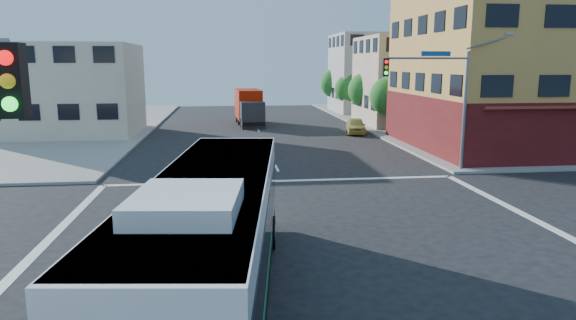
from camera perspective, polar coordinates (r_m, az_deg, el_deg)
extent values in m
plane|color=black|center=(18.98, 2.58, -8.78)|extent=(120.00, 120.00, 0.00)
cube|color=gray|center=(65.20, 28.93, 3.88)|extent=(50.00, 50.00, 0.15)
cube|color=#B78F42|center=(42.82, 26.10, 10.55)|extent=(18.00, 15.00, 14.00)
cube|color=#591416|center=(43.03, 25.55, 3.90)|extent=(18.09, 15.08, 4.00)
cube|color=#BCA990|center=(55.39, 14.49, 8.49)|extent=(12.00, 10.00, 9.00)
cube|color=#959590|center=(68.62, 10.26, 9.44)|extent=(12.00, 10.00, 10.00)
cube|color=beige|center=(49.73, -23.38, 7.16)|extent=(12.00, 10.00, 8.00)
cylinder|color=slate|center=(31.72, 19.01, 5.02)|extent=(0.18, 0.18, 7.00)
cylinder|color=slate|center=(30.36, 15.24, 10.86)|extent=(5.01, 0.62, 0.12)
cube|color=black|center=(29.28, 10.77, 10.08)|extent=(0.32, 0.30, 1.00)
sphere|color=#FF0C0C|center=(29.12, 10.89, 10.66)|extent=(0.20, 0.20, 0.20)
sphere|color=yellow|center=(29.12, 10.87, 10.08)|extent=(0.20, 0.20, 0.20)
sphere|color=#19FF33|center=(29.13, 10.85, 9.49)|extent=(0.20, 0.20, 0.20)
cube|color=navy|center=(30.60, 16.12, 11.28)|extent=(1.80, 0.22, 0.28)
cube|color=gray|center=(33.02, 23.31, 12.77)|extent=(0.50, 0.22, 0.14)
cube|color=black|center=(7.88, -28.26, 7.77)|extent=(0.32, 0.30, 1.00)
sphere|color=#FF0C0C|center=(7.72, -28.92, 9.91)|extent=(0.20, 0.20, 0.20)
sphere|color=yellow|center=(7.72, -28.72, 7.69)|extent=(0.20, 0.20, 0.20)
sphere|color=#19FF33|center=(7.74, -28.52, 5.48)|extent=(0.20, 0.20, 0.20)
cylinder|color=#342013|center=(48.27, 11.08, 4.13)|extent=(0.28, 0.28, 1.92)
sphere|color=#19591F|center=(48.06, 11.18, 6.98)|extent=(3.60, 3.60, 3.60)
sphere|color=#19591F|center=(47.85, 11.79, 8.02)|extent=(2.52, 2.52, 2.52)
cylinder|color=#342013|center=(55.89, 8.58, 5.12)|extent=(0.28, 0.28, 1.99)
sphere|color=#19591F|center=(55.71, 8.65, 7.70)|extent=(3.80, 3.80, 3.80)
sphere|color=#19591F|center=(55.49, 9.17, 8.66)|extent=(2.66, 2.66, 2.66)
cylinder|color=#342013|center=(63.61, 6.68, 5.79)|extent=(0.28, 0.28, 1.89)
sphere|color=#19591F|center=(63.46, 6.72, 7.86)|extent=(3.40, 3.40, 3.40)
sphere|color=#19591F|center=(63.23, 7.16, 8.62)|extent=(2.38, 2.38, 2.38)
cylinder|color=#342013|center=(71.39, 5.19, 6.41)|extent=(0.28, 0.28, 2.03)
sphere|color=#19591F|center=(71.24, 5.22, 8.50)|extent=(4.00, 4.00, 4.00)
sphere|color=#19591F|center=(71.00, 5.61, 9.30)|extent=(2.80, 2.80, 2.80)
cube|color=black|center=(14.05, -8.10, -13.44)|extent=(4.37, 13.52, 0.50)
cube|color=white|center=(13.55, -8.26, -8.21)|extent=(4.35, 13.49, 3.15)
cube|color=black|center=(13.49, -8.28, -7.44)|extent=(4.36, 13.11, 1.38)
cube|color=black|center=(19.81, -5.60, -1.83)|extent=(2.58, 0.37, 1.49)
cube|color=#E5590C|center=(19.63, -5.65, 1.33)|extent=(2.10, 0.30, 0.31)
cube|color=white|center=(13.14, -8.43, -1.98)|extent=(4.27, 13.22, 0.13)
cube|color=white|center=(9.91, -11.23, -4.69)|extent=(2.24, 2.64, 0.40)
cube|color=#147E42|center=(13.60, -14.57, -11.99)|extent=(0.73, 6.04, 0.31)
cube|color=#147E42|center=(13.20, -2.24, -12.36)|extent=(0.73, 6.04, 0.31)
cylinder|color=black|center=(18.17, -10.40, -7.94)|extent=(0.46, 1.18, 1.15)
cylinder|color=#99999E|center=(18.20, -10.89, -7.93)|extent=(0.11, 0.58, 0.57)
cylinder|color=black|center=(17.89, -1.97, -8.06)|extent=(0.46, 1.18, 1.15)
cylinder|color=#99999E|center=(17.88, -1.47, -8.06)|extent=(0.11, 0.58, 0.57)
cube|color=#242428|center=(50.80, -3.99, 5.01)|extent=(2.44, 2.34, 2.60)
cube|color=black|center=(49.82, -3.87, 5.36)|extent=(2.10, 0.21, 1.00)
cube|color=#A31600|center=(54.50, -4.44, 6.24)|extent=(2.74, 5.75, 3.01)
cube|color=black|center=(53.45, -4.29, 4.48)|extent=(2.69, 8.14, 0.30)
cylinder|color=black|center=(50.98, -5.18, 4.11)|extent=(0.34, 1.02, 1.00)
cylinder|color=black|center=(51.21, -2.83, 4.17)|extent=(0.34, 1.02, 1.00)
cylinder|color=black|center=(53.85, -5.46, 4.46)|extent=(0.34, 1.02, 1.00)
cylinder|color=black|center=(54.07, -3.23, 4.51)|extent=(0.34, 1.02, 1.00)
cylinder|color=black|center=(56.34, -5.68, 4.73)|extent=(0.34, 1.02, 1.00)
cylinder|color=black|center=(56.54, -3.55, 4.78)|extent=(0.34, 1.02, 1.00)
imported|color=#B8AC4C|center=(47.14, 7.53, 3.79)|extent=(2.46, 4.48, 1.44)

